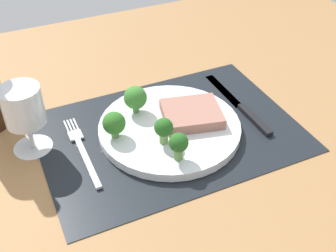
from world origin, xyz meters
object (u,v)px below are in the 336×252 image
(plate, at_px, (170,128))
(steak, at_px, (192,114))
(fork, at_px, (82,150))
(knife, at_px, (242,107))
(wine_glass, at_px, (24,110))

(plate, xyz_separation_m, steak, (0.04, -0.00, 0.02))
(fork, distance_m, knife, 0.32)
(plate, xyz_separation_m, wine_glass, (-0.24, 0.06, 0.07))
(knife, bearing_deg, steak, 179.87)
(plate, bearing_deg, steak, -1.14)
(steak, bearing_deg, plate, 178.86)
(plate, height_order, knife, plate)
(fork, xyz_separation_m, wine_glass, (-0.08, 0.05, 0.08))
(wine_glass, bearing_deg, plate, -14.83)
(knife, xyz_separation_m, wine_glass, (-0.40, 0.06, 0.08))
(steak, bearing_deg, fork, 175.81)
(fork, distance_m, wine_glass, 0.12)
(fork, relative_size, knife, 0.83)
(fork, bearing_deg, plate, -4.75)
(steak, bearing_deg, wine_glass, 167.28)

